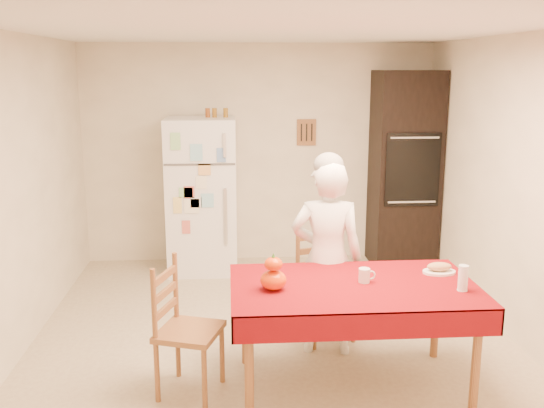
{
  "coord_description": "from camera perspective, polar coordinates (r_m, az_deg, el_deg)",
  "views": [
    {
      "loc": [
        -0.35,
        -4.7,
        2.22
      ],
      "look_at": [
        0.01,
        0.2,
        1.12
      ],
      "focal_mm": 40.0,
      "sensor_mm": 36.0,
      "label": 1
    }
  ],
  "objects": [
    {
      "name": "refrigerator",
      "position": [
        6.73,
        -6.61,
        0.82
      ],
      "size": [
        0.75,
        0.74,
        1.7
      ],
      "color": "white",
      "rests_on": "floor"
    },
    {
      "name": "chair_left",
      "position": [
        4.29,
        -8.6,
        -11.01
      ],
      "size": [
        0.51,
        0.52,
        0.95
      ],
      "rotation": [
        0.0,
        0.0,
        1.25
      ],
      "color": "brown",
      "rests_on": "floor"
    },
    {
      "name": "spice_jar_mid",
      "position": [
        6.65,
        -5.43,
        8.55
      ],
      "size": [
        0.05,
        0.05,
        0.1
      ],
      "primitive_type": "cylinder",
      "color": "#8A5B19",
      "rests_on": "refrigerator"
    },
    {
      "name": "oven_cabinet",
      "position": [
        7.0,
        12.35,
        3.17
      ],
      "size": [
        0.7,
        0.62,
        2.2
      ],
      "color": "black",
      "rests_on": "floor"
    },
    {
      "name": "spice_jar_right",
      "position": [
        6.64,
        -4.39,
        8.57
      ],
      "size": [
        0.05,
        0.05,
        0.1
      ],
      "primitive_type": "cylinder",
      "color": "#90621A",
      "rests_on": "refrigerator"
    },
    {
      "name": "seated_woman",
      "position": [
        4.75,
        5.18,
        -5.13
      ],
      "size": [
        0.61,
        0.44,
        1.55
      ],
      "primitive_type": "imported",
      "rotation": [
        0.0,
        0.0,
        3.0
      ],
      "color": "white",
      "rests_on": "floor"
    },
    {
      "name": "wine_glass",
      "position": [
        4.27,
        17.54,
        -6.66
      ],
      "size": [
        0.07,
        0.07,
        0.18
      ],
      "primitive_type": "cylinder",
      "color": "white",
      "rests_on": "dining_table"
    },
    {
      "name": "spice_jar_left",
      "position": [
        6.65,
        -6.08,
        8.53
      ],
      "size": [
        0.05,
        0.05,
        0.1
      ],
      "primitive_type": "cylinder",
      "color": "brown",
      "rests_on": "refrigerator"
    },
    {
      "name": "pumpkin_upper",
      "position": [
        4.06,
        0.14,
        -5.67
      ],
      "size": [
        0.12,
        0.12,
        0.09
      ],
      "primitive_type": "ellipsoid",
      "color": "#EB6305",
      "rests_on": "pumpkin_lower"
    },
    {
      "name": "coffee_mug",
      "position": [
        4.29,
        8.68,
        -6.66
      ],
      "size": [
        0.08,
        0.08,
        0.1
      ],
      "primitive_type": "cylinder",
      "color": "silver",
      "rests_on": "dining_table"
    },
    {
      "name": "room_shell",
      "position": [
        4.75,
        0.12,
        5.43
      ],
      "size": [
        4.02,
        4.52,
        2.51
      ],
      "color": "#F0E5CA",
      "rests_on": "ground"
    },
    {
      "name": "bread_loaf",
      "position": [
        4.59,
        15.47,
        -5.7
      ],
      "size": [
        0.18,
        0.1,
        0.06
      ],
      "primitive_type": "ellipsoid",
      "color": "#A78052",
      "rests_on": "bread_plate"
    },
    {
      "name": "chair_far",
      "position": [
        5.12,
        4.76,
        -6.93
      ],
      "size": [
        0.52,
        0.51,
        0.95
      ],
      "rotation": [
        0.0,
        0.0,
        0.31
      ],
      "color": "brown",
      "rests_on": "floor"
    },
    {
      "name": "pumpkin_lower",
      "position": [
        4.1,
        0.13,
        -7.17
      ],
      "size": [
        0.18,
        0.18,
        0.13
      ],
      "primitive_type": "ellipsoid",
      "color": "#D75E05",
      "rests_on": "dining_table"
    },
    {
      "name": "floor",
      "position": [
        5.21,
        0.1,
        -12.57
      ],
      "size": [
        4.5,
        4.5,
        0.0
      ],
      "primitive_type": "plane",
      "color": "tan",
      "rests_on": "ground"
    },
    {
      "name": "bread_plate",
      "position": [
        4.6,
        15.45,
        -6.18
      ],
      "size": [
        0.24,
        0.24,
        0.02
      ],
      "primitive_type": "cylinder",
      "color": "white",
      "rests_on": "dining_table"
    },
    {
      "name": "dining_table",
      "position": [
        4.28,
        7.67,
        -8.37
      ],
      "size": [
        1.7,
        1.0,
        0.76
      ],
      "color": "brown",
      "rests_on": "floor"
    }
  ]
}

